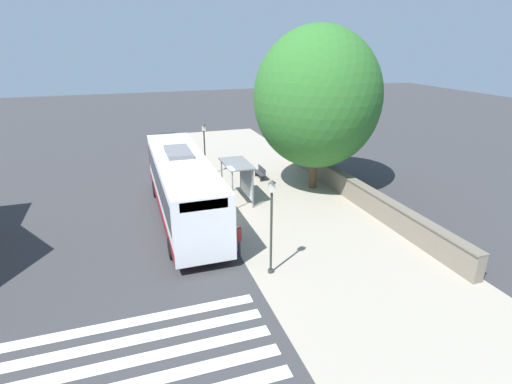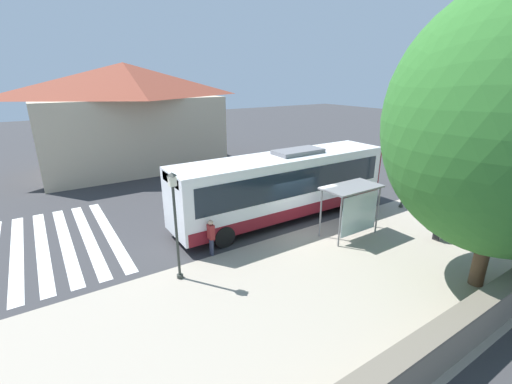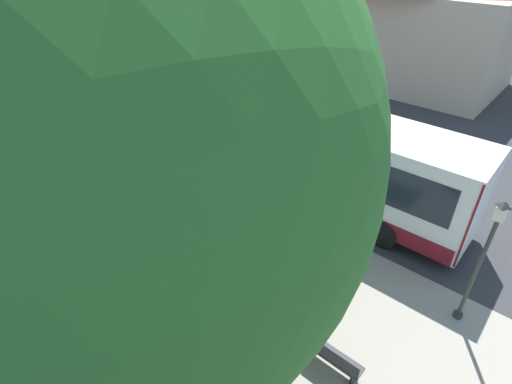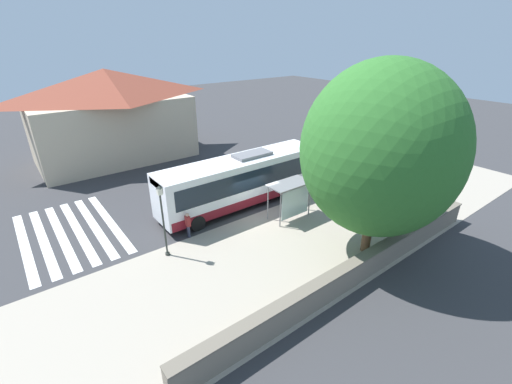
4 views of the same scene
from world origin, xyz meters
The scene contains 12 objects.
ground_plane centered at (0.00, 0.00, 0.00)m, with size 120.00×120.00×0.00m, color #353538.
sidewalk_plaza centered at (-4.50, 0.00, 0.01)m, with size 9.00×44.00×0.02m.
crosswalk_stripes centered at (5.00, 10.36, 0.00)m, with size 9.00×5.25×0.01m.
stone_wall centered at (-8.55, 0.00, 0.67)m, with size 0.60×20.00×1.32m.
bus centered at (1.74, -0.37, 1.90)m, with size 2.76×12.20×3.66m.
bus_shelter centered at (-1.83, -1.69, 2.02)m, with size 1.53×2.85×2.47m.
pedestrian centered at (0.11, 4.72, 0.96)m, with size 0.34×0.22×1.64m.
bench centered at (-4.44, -5.27, 0.47)m, with size 0.40×1.50×0.88m.
street_lamp_near centered at (-0.86, -7.08, 2.30)m, with size 0.28×0.28×3.85m.
street_lamp_far centered at (-0.83, 6.53, 2.49)m, with size 0.28×0.28×4.20m.
shade_tree centered at (-7.20, -2.49, 5.91)m, with size 7.94×7.94×10.29m.
parked_car_behind_bus centered at (1.06, -12.44, 0.96)m, with size 1.83×4.23×1.99m.
Camera 1 is at (4.41, 20.26, 9.29)m, focal length 28.00 mm.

